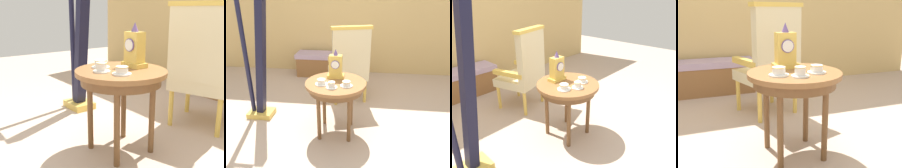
# 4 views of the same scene
# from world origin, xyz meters

# --- Properties ---
(ground_plane) EXTENTS (10.00, 10.00, 0.00)m
(ground_plane) POSITION_xyz_m (0.00, 0.00, 0.00)
(ground_plane) COLOR #BCA38E
(side_table) EXTENTS (0.68, 0.68, 0.65)m
(side_table) POSITION_xyz_m (0.06, 0.07, 0.57)
(side_table) COLOR brown
(side_table) RESTS_ON ground
(teacup_left) EXTENTS (0.14, 0.14, 0.06)m
(teacup_left) POSITION_xyz_m (-0.08, -0.01, 0.67)
(teacup_left) COLOR white
(teacup_left) RESTS_ON side_table
(teacup_right) EXTENTS (0.12, 0.12, 0.07)m
(teacup_right) POSITION_xyz_m (0.04, -0.09, 0.68)
(teacup_right) COLOR white
(teacup_right) RESTS_ON side_table
(teacup_center) EXTENTS (0.13, 0.13, 0.06)m
(teacup_center) POSITION_xyz_m (0.19, -0.03, 0.67)
(teacup_center) COLOR white
(teacup_center) RESTS_ON side_table
(mantel_clock) EXTENTS (0.19, 0.11, 0.34)m
(mantel_clock) POSITION_xyz_m (0.05, 0.21, 0.78)
(mantel_clock) COLOR gold
(mantel_clock) RESTS_ON side_table
(armchair) EXTENTS (0.67, 0.67, 1.14)m
(armchair) POSITION_xyz_m (0.15, 0.93, 0.59)
(armchair) COLOR beige
(armchair) RESTS_ON ground
(harp) EXTENTS (0.40, 0.24, 1.87)m
(harp) POSITION_xyz_m (-0.95, 0.32, 0.76)
(harp) COLOR gold
(harp) RESTS_ON ground
(window_bench) EXTENTS (1.13, 0.40, 0.44)m
(window_bench) POSITION_xyz_m (-0.37, 1.95, 0.22)
(window_bench) COLOR #B299B7
(window_bench) RESTS_ON ground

